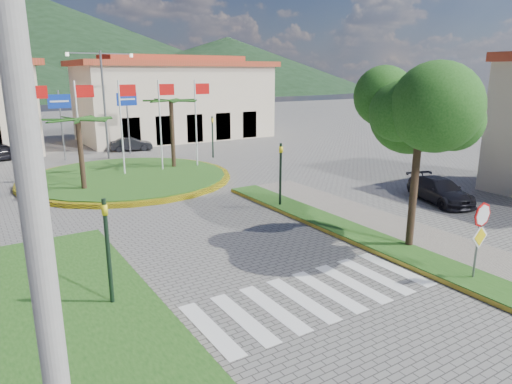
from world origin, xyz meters
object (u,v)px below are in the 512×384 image
stop_sign (480,229)px  car_side_right (440,190)px  deciduous_tree (421,110)px  roundabout_island (128,177)px  utility_pole (39,246)px  car_dark_a (1,152)px  car_dark_b (132,144)px

stop_sign → car_side_right: stop_sign is taller
deciduous_tree → car_side_right: bearing=28.0°
roundabout_island → stop_sign: bearing=-76.3°
utility_pole → car_dark_a: size_ratio=2.28×
stop_sign → car_dark_a: stop_sign is taller
car_dark_b → deciduous_tree: bearing=-160.9°
deciduous_tree → car_dark_b: 27.97m
roundabout_island → stop_sign: roundabout_island is taller
car_side_right → utility_pole: bearing=-138.1°
stop_sign → roundabout_island: bearing=103.7°
car_dark_b → roundabout_island: bearing=176.2°
stop_sign → car_side_right: size_ratio=0.63×
car_dark_b → utility_pole: bearing=176.3°
deciduous_tree → car_dark_b: (-1.87, 27.52, -4.61)m
deciduous_tree → car_side_right: deciduous_tree is taller
car_dark_a → car_dark_b: size_ratio=1.16×
roundabout_island → car_dark_a: (-6.05, 11.47, 0.50)m
roundabout_island → utility_pole: (-7.50, -22.00, 4.33)m
utility_pole → deciduous_tree: bearing=21.0°
car_dark_a → utility_pole: bearing=160.0°
car_dark_a → car_side_right: 30.85m
roundabout_island → stop_sign: 20.69m
deciduous_tree → utility_pole: 13.94m
utility_pole → car_side_right: bearing=23.4°
car_side_right → car_dark_a: bearing=144.3°
roundabout_island → car_dark_b: 11.14m
car_dark_b → car_side_right: (8.37, -24.07, 0.05)m
deciduous_tree → car_side_right: 8.66m
stop_sign → deciduous_tree: size_ratio=0.39×
deciduous_tree → car_dark_b: size_ratio=1.99×
utility_pole → car_side_right: 21.60m
roundabout_island → utility_pole: size_ratio=1.41×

